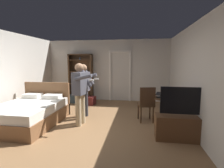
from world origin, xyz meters
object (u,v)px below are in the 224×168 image
person_blue_shirt (80,90)px  suitcase_small (87,100)px  laptop (163,96)px  bookshelf (81,76)px  tv_flatscreen (183,125)px  wooden_chair (147,103)px  side_table (164,106)px  suitcase_dark (75,99)px  bottle_on_table (170,94)px  person_striped_shirt (84,87)px  bed (30,112)px

person_blue_shirt → suitcase_small: 2.24m
laptop → person_blue_shirt: person_blue_shirt is taller
bookshelf → tv_flatscreen: 4.79m
bookshelf → laptop: bearing=-36.7°
bookshelf → wooden_chair: (2.68, -2.31, -0.52)m
side_table → suitcase_dark: (-3.23, 1.72, -0.30)m
bottle_on_table → wooden_chair: wooden_chair is taller
tv_flatscreen → laptop: (-0.30, 0.97, 0.42)m
bookshelf → person_striped_shirt: bookshelf is taller
bottle_on_table → wooden_chair: size_ratio=0.29×
wooden_chair → person_striped_shirt: (-1.82, 0.11, 0.38)m
bed → bookshelf: bookshelf is taller
tv_flatscreen → person_striped_shirt: size_ratio=0.73×
bookshelf → laptop: 3.88m
wooden_chair → bookshelf: bearing=139.2°
bed → suitcase_small: size_ratio=3.21×
bookshelf → suitcase_dark: bearing=-98.7°
suitcase_dark → suitcase_small: same height
bookshelf → suitcase_small: size_ratio=3.18×
tv_flatscreen → person_blue_shirt: 2.59m
person_striped_shirt → suitcase_dark: size_ratio=3.19×
bottle_on_table → suitcase_small: size_ratio=0.46×
laptop → suitcase_dark: size_ratio=0.81×
person_striped_shirt → bottle_on_table: bearing=-3.4°
side_table → suitcase_small: side_table is taller
suitcase_small → tv_flatscreen: bearing=-31.0°
bookshelf → wooden_chair: 3.58m
laptop → bottle_on_table: bottle_on_table is taller
bottle_on_table → person_blue_shirt: 2.38m
tv_flatscreen → laptop: bearing=107.3°
side_table → person_striped_shirt: person_striped_shirt is taller
suitcase_dark → laptop: bearing=-15.2°
bookshelf → laptop: bookshelf is taller
bottle_on_table → person_striped_shirt: person_striped_shirt is taller
person_striped_shirt → tv_flatscreen: bearing=-23.0°
person_striped_shirt → wooden_chair: bearing=-3.4°
bed → wooden_chair: 3.18m
bed → person_striped_shirt: bearing=28.4°
side_table → wooden_chair: size_ratio=0.71×
bottle_on_table → suitcase_small: (-2.80, 1.63, -0.66)m
person_striped_shirt → suitcase_dark: (-0.94, 1.66, -0.76)m
tv_flatscreen → suitcase_dark: (-3.49, 2.74, -0.17)m
suitcase_dark → bookshelf: bearing=95.1°
bed → person_striped_shirt: 1.60m
side_table → person_blue_shirt: size_ratio=0.43×
tv_flatscreen → suitcase_small: bearing=138.8°
bookshelf → person_striped_shirt: (0.86, -2.20, -0.15)m
laptop → person_blue_shirt: (-2.16, -0.46, 0.18)m
wooden_chair → person_blue_shirt: bearing=-165.1°
person_striped_shirt → suitcase_dark: bearing=119.6°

